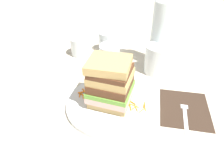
% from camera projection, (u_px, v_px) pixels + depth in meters
% --- Properties ---
extents(ground_plane, '(3.00, 3.00, 0.00)m').
position_uv_depth(ground_plane, '(108.00, 101.00, 0.60)').
color(ground_plane, beige).
extents(main_plate, '(0.25, 0.25, 0.01)m').
position_uv_depth(main_plate, '(111.00, 103.00, 0.58)').
color(main_plate, white).
rests_on(main_plate, ground_plane).
extents(sandwich, '(0.13, 0.12, 0.13)m').
position_uv_depth(sandwich, '(110.00, 83.00, 0.54)').
color(sandwich, tan).
rests_on(sandwich, main_plate).
extents(carrot_shred_0, '(0.02, 0.03, 0.00)m').
position_uv_depth(carrot_shred_0, '(85.00, 91.00, 0.61)').
color(carrot_shred_0, orange).
rests_on(carrot_shred_0, main_plate).
extents(carrot_shred_1, '(0.02, 0.01, 0.00)m').
position_uv_depth(carrot_shred_1, '(82.00, 92.00, 0.61)').
color(carrot_shred_1, orange).
rests_on(carrot_shred_1, main_plate).
extents(carrot_shred_2, '(0.03, 0.02, 0.00)m').
position_uv_depth(carrot_shred_2, '(84.00, 96.00, 0.60)').
color(carrot_shred_2, orange).
rests_on(carrot_shred_2, main_plate).
extents(carrot_shred_3, '(0.02, 0.03, 0.00)m').
position_uv_depth(carrot_shred_3, '(91.00, 98.00, 0.59)').
color(carrot_shred_3, orange).
rests_on(carrot_shred_3, main_plate).
extents(carrot_shred_4, '(0.01, 0.02, 0.00)m').
position_uv_depth(carrot_shred_4, '(80.00, 95.00, 0.60)').
color(carrot_shred_4, orange).
rests_on(carrot_shred_4, main_plate).
extents(carrot_shred_5, '(0.02, 0.03, 0.00)m').
position_uv_depth(carrot_shred_5, '(82.00, 95.00, 0.60)').
color(carrot_shred_5, orange).
rests_on(carrot_shred_5, main_plate).
extents(carrot_shred_6, '(0.01, 0.03, 0.00)m').
position_uv_depth(carrot_shred_6, '(90.00, 100.00, 0.58)').
color(carrot_shred_6, orange).
rests_on(carrot_shred_6, main_plate).
extents(carrot_shred_7, '(0.01, 0.02, 0.00)m').
position_uv_depth(carrot_shred_7, '(144.00, 105.00, 0.57)').
color(carrot_shred_7, orange).
rests_on(carrot_shred_7, main_plate).
extents(carrot_shred_8, '(0.02, 0.02, 0.00)m').
position_uv_depth(carrot_shred_8, '(142.00, 110.00, 0.55)').
color(carrot_shred_8, orange).
rests_on(carrot_shred_8, main_plate).
extents(carrot_shred_9, '(0.01, 0.03, 0.00)m').
position_uv_depth(carrot_shred_9, '(130.00, 107.00, 0.56)').
color(carrot_shred_9, orange).
rests_on(carrot_shred_9, main_plate).
extents(carrot_shred_10, '(0.01, 0.03, 0.00)m').
position_uv_depth(carrot_shred_10, '(145.00, 107.00, 0.56)').
color(carrot_shred_10, orange).
rests_on(carrot_shred_10, main_plate).
extents(carrot_shred_11, '(0.01, 0.02, 0.00)m').
position_uv_depth(carrot_shred_11, '(135.00, 107.00, 0.56)').
color(carrot_shred_11, orange).
rests_on(carrot_shred_11, main_plate).
extents(carrot_shred_12, '(0.01, 0.02, 0.00)m').
position_uv_depth(carrot_shred_12, '(136.00, 108.00, 0.56)').
color(carrot_shred_12, orange).
rests_on(carrot_shred_12, main_plate).
extents(carrot_shred_13, '(0.03, 0.02, 0.00)m').
position_uv_depth(carrot_shred_13, '(134.00, 105.00, 0.56)').
color(carrot_shred_13, orange).
rests_on(carrot_shred_13, main_plate).
extents(carrot_shred_14, '(0.02, 0.02, 0.00)m').
position_uv_depth(carrot_shred_14, '(132.00, 102.00, 0.57)').
color(carrot_shred_14, orange).
rests_on(carrot_shred_14, main_plate).
extents(napkin_dark, '(0.14, 0.16, 0.00)m').
position_uv_depth(napkin_dark, '(185.00, 108.00, 0.57)').
color(napkin_dark, '#38281E').
rests_on(napkin_dark, ground_plane).
extents(fork, '(0.03, 0.17, 0.00)m').
position_uv_depth(fork, '(185.00, 113.00, 0.55)').
color(fork, silver).
rests_on(fork, napkin_dark).
extents(knife, '(0.04, 0.20, 0.00)m').
position_uv_depth(knife, '(53.00, 104.00, 0.59)').
color(knife, silver).
rests_on(knife, ground_plane).
extents(juice_glass, '(0.08, 0.08, 0.10)m').
position_uv_depth(juice_glass, '(156.00, 61.00, 0.70)').
color(juice_glass, white).
rests_on(juice_glass, ground_plane).
extents(water_bottle, '(0.07, 0.07, 0.29)m').
position_uv_depth(water_bottle, '(161.00, 30.00, 0.69)').
color(water_bottle, silver).
rests_on(water_bottle, ground_plane).
extents(empty_tumbler_0, '(0.07, 0.07, 0.07)m').
position_uv_depth(empty_tumbler_0, '(80.00, 46.00, 0.80)').
color(empty_tumbler_0, silver).
rests_on(empty_tumbler_0, ground_plane).
extents(empty_tumbler_1, '(0.08, 0.08, 0.07)m').
position_uv_depth(empty_tumbler_1, '(110.00, 54.00, 0.75)').
color(empty_tumbler_1, silver).
rests_on(empty_tumbler_1, ground_plane).
extents(empty_tumbler_2, '(0.06, 0.06, 0.08)m').
position_uv_depth(empty_tumbler_2, '(106.00, 42.00, 0.83)').
color(empty_tumbler_2, silver).
rests_on(empty_tumbler_2, ground_plane).
extents(side_plate, '(0.18, 0.18, 0.01)m').
position_uv_depth(side_plate, '(13.00, 86.00, 0.65)').
color(side_plate, white).
rests_on(side_plate, ground_plane).
extents(napkin_pink, '(0.10, 0.11, 0.00)m').
position_uv_depth(napkin_pink, '(20.00, 118.00, 0.54)').
color(napkin_pink, pink).
rests_on(napkin_pink, ground_plane).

